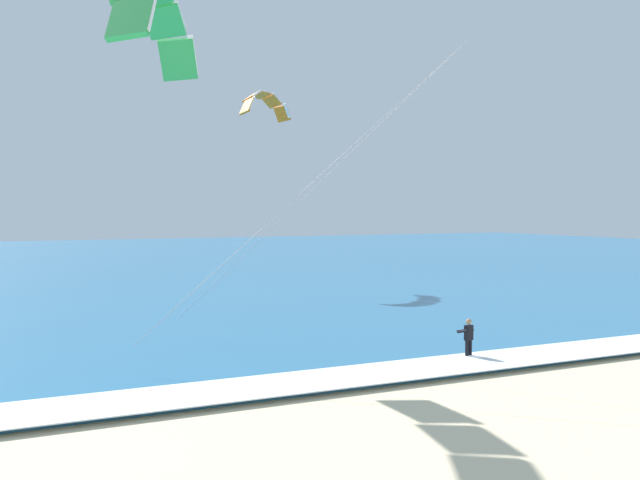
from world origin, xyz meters
TOP-DOWN VIEW (x-y plane):
  - sea at (0.00, 73.47)m, footprint 200.00×120.00m
  - surf_foam at (0.00, 14.47)m, footprint 200.00×2.90m
  - surfboard at (0.07, 15.46)m, footprint 0.75×1.46m
  - kitesurfer at (0.07, 15.47)m, footprint 0.60×0.60m
  - kite_primary at (-10.77, 21.34)m, footprint 13.45×9.36m
  - kite_distant at (3.65, 46.11)m, footprint 5.40×4.14m

SIDE VIEW (x-z plane):
  - surfboard at x=0.07m, z-range -0.02..0.07m
  - sea at x=0.00m, z-range 0.00..0.20m
  - surf_foam at x=0.00m, z-range 0.20..0.24m
  - kitesurfer at x=0.07m, z-range 0.10..1.79m
  - kite_primary at x=-10.77m, z-range 6.73..20.19m
  - kite_distant at x=3.65m, z-range 13.28..15.47m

